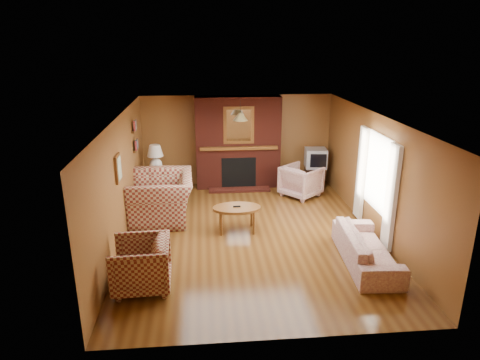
{
  "coord_description": "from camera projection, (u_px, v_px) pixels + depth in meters",
  "views": [
    {
      "loc": [
        -0.93,
        -7.89,
        3.8
      ],
      "look_at": [
        -0.16,
        0.6,
        0.96
      ],
      "focal_mm": 32.0,
      "sensor_mm": 36.0,
      "label": 1
    }
  ],
  "objects": [
    {
      "name": "pendant_light",
      "position": [
        240.0,
        117.0,
        10.28
      ],
      "size": [
        0.36,
        0.36,
        0.48
      ],
      "color": "black",
      "rests_on": "ceiling"
    },
    {
      "name": "coffee_table",
      "position": [
        237.0,
        210.0,
        8.72
      ],
      "size": [
        0.98,
        0.61,
        0.55
      ],
      "color": "brown",
      "rests_on": "floor"
    },
    {
      "name": "wall_right",
      "position": [
        375.0,
        174.0,
        8.57
      ],
      "size": [
        0.0,
        6.5,
        6.5
      ],
      "primitive_type": "plane",
      "rotation": [
        1.57,
        0.0,
        -1.57
      ],
      "color": "brown",
      "rests_on": "floor"
    },
    {
      "name": "plaid_loveseat",
      "position": [
        162.0,
        197.0,
        9.29
      ],
      "size": [
        1.41,
        1.6,
        1.01
      ],
      "primitive_type": "imported",
      "rotation": [
        0.0,
        0.0,
        -1.53
      ],
      "color": "maroon",
      "rests_on": "floor"
    },
    {
      "name": "window_right",
      "position": [
        376.0,
        181.0,
        8.4
      ],
      "size": [
        0.1,
        1.85,
        2.0
      ],
      "color": "beige",
      "rests_on": "wall_right"
    },
    {
      "name": "wall_back",
      "position": [
        237.0,
        140.0,
        11.43
      ],
      "size": [
        6.5,
        0.0,
        6.5
      ],
      "primitive_type": "plane",
      "rotation": [
        1.57,
        0.0,
        0.0
      ],
      "color": "brown",
      "rests_on": "floor"
    },
    {
      "name": "floral_armchair",
      "position": [
        301.0,
        181.0,
        10.71
      ],
      "size": [
        1.2,
        1.2,
        0.78
      ],
      "primitive_type": "imported",
      "rotation": [
        0.0,
        0.0,
        2.26
      ],
      "color": "beige",
      "rests_on": "floor"
    },
    {
      "name": "botanical_print",
      "position": [
        118.0,
        168.0,
        7.75
      ],
      "size": [
        0.05,
        0.4,
        0.5
      ],
      "color": "brown",
      "rests_on": "wall_left"
    },
    {
      "name": "floor",
      "position": [
        251.0,
        233.0,
        8.74
      ],
      "size": [
        6.5,
        6.5,
        0.0
      ],
      "primitive_type": "plane",
      "color": "#4E2C10",
      "rests_on": "ground"
    },
    {
      "name": "plaid_armchair",
      "position": [
        141.0,
        265.0,
        6.72
      ],
      "size": [
        0.94,
        0.92,
        0.83
      ],
      "primitive_type": "imported",
      "rotation": [
        0.0,
        0.0,
        -1.53
      ],
      "color": "maroon",
      "rests_on": "floor"
    },
    {
      "name": "table_lamp",
      "position": [
        155.0,
        157.0,
        10.55
      ],
      "size": [
        0.4,
        0.4,
        0.66
      ],
      "color": "white",
      "rests_on": "side_table"
    },
    {
      "name": "fireplace",
      "position": [
        238.0,
        143.0,
        11.19
      ],
      "size": [
        2.2,
        0.82,
        2.4
      ],
      "color": "#501911",
      "rests_on": "floor"
    },
    {
      "name": "bookshelf",
      "position": [
        136.0,
        136.0,
        9.8
      ],
      "size": [
        0.09,
        0.55,
        0.71
      ],
      "color": "brown",
      "rests_on": "wall_left"
    },
    {
      "name": "wall_front",
      "position": [
        281.0,
        259.0,
        5.29
      ],
      "size": [
        6.5,
        0.0,
        6.5
      ],
      "primitive_type": "plane",
      "rotation": [
        -1.57,
        0.0,
        0.0
      ],
      "color": "brown",
      "rests_on": "floor"
    },
    {
      "name": "wall_left",
      "position": [
        121.0,
        181.0,
        8.15
      ],
      "size": [
        0.0,
        6.5,
        6.5
      ],
      "primitive_type": "plane",
      "rotation": [
        1.57,
        0.0,
        1.57
      ],
      "color": "brown",
      "rests_on": "floor"
    },
    {
      "name": "crt_tv",
      "position": [
        316.0,
        158.0,
        11.31
      ],
      "size": [
        0.6,
        0.59,
        0.5
      ],
      "color": "#A6A9AE",
      "rests_on": "tv_stand"
    },
    {
      "name": "ceiling",
      "position": [
        252.0,
        117.0,
        7.98
      ],
      "size": [
        6.5,
        6.5,
        0.0
      ],
      "primitive_type": "plane",
      "rotation": [
        3.14,
        0.0,
        0.0
      ],
      "color": "silver",
      "rests_on": "wall_back"
    },
    {
      "name": "floral_sofa",
      "position": [
        367.0,
        248.0,
        7.52
      ],
      "size": [
        0.91,
        2.02,
        0.58
      ],
      "primitive_type": "imported",
      "rotation": [
        0.0,
        0.0,
        1.5
      ],
      "color": "beige",
      "rests_on": "floor"
    },
    {
      "name": "tv_stand",
      "position": [
        315.0,
        176.0,
        11.48
      ],
      "size": [
        0.51,
        0.47,
        0.53
      ],
      "primitive_type": "cube",
      "rotation": [
        0.0,
        0.0,
        -0.06
      ],
      "color": "black",
      "rests_on": "floor"
    },
    {
      "name": "side_table",
      "position": [
        157.0,
        183.0,
        10.77
      ],
      "size": [
        0.49,
        0.49,
        0.65
      ],
      "primitive_type": "cube",
      "rotation": [
        0.0,
        0.0,
        -0.01
      ],
      "color": "brown",
      "rests_on": "floor"
    }
  ]
}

